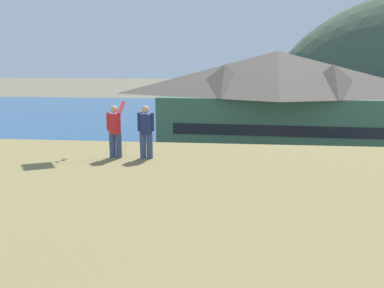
% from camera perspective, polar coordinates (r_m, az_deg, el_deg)
% --- Properties ---
extents(ground_plane, '(600.00, 600.00, 0.00)m').
position_cam_1_polar(ground_plane, '(24.36, -0.95, -13.42)').
color(ground_plane, '#66604C').
extents(parking_lot_pad, '(40.00, 20.00, 0.10)m').
position_cam_1_polar(parking_lot_pad, '(28.93, 0.30, -9.20)').
color(parking_lot_pad, gray).
rests_on(parking_lot_pad, ground).
extents(bay_water, '(360.00, 84.00, 0.03)m').
position_cam_1_polar(bay_water, '(82.62, 4.27, 4.22)').
color(bay_water, navy).
rests_on(bay_water, ground).
extents(harbor_lodge, '(27.09, 13.38, 11.84)m').
position_cam_1_polar(harbor_lodge, '(44.79, 12.14, 6.10)').
color(harbor_lodge, '#38604C').
rests_on(harbor_lodge, ground).
extents(wharf_dock, '(3.20, 15.90, 0.70)m').
position_cam_1_polar(wharf_dock, '(59.97, 0.57, 1.88)').
color(wharf_dock, '#70604C').
rests_on(wharf_dock, ground).
extents(moored_boat_wharfside, '(2.38, 6.99, 2.16)m').
position_cam_1_polar(moored_boat_wharfside, '(63.10, -2.29, 2.68)').
color(moored_boat_wharfside, navy).
rests_on(moored_boat_wharfside, ground).
extents(moored_boat_outer_mooring, '(1.90, 5.72, 2.16)m').
position_cam_1_polar(moored_boat_outer_mooring, '(63.89, 3.84, 2.78)').
color(moored_boat_outer_mooring, '#23564C').
rests_on(moored_boat_outer_mooring, ground).
extents(parked_car_mid_row_near, '(4.25, 2.14, 1.82)m').
position_cam_1_polar(parked_car_mid_row_near, '(26.67, -12.81, -8.98)').
color(parked_car_mid_row_near, slate).
rests_on(parked_car_mid_row_near, parking_lot_pad).
extents(parked_car_back_row_right, '(4.21, 2.07, 1.82)m').
position_cam_1_polar(parked_car_back_row_right, '(30.72, 22.89, -6.89)').
color(parked_car_back_row_right, '#236633').
rests_on(parked_car_back_row_right, parking_lot_pad).
extents(parked_car_mid_row_far, '(4.25, 2.16, 1.82)m').
position_cam_1_polar(parked_car_mid_row_far, '(29.00, 11.69, -7.27)').
color(parked_car_mid_row_far, silver).
rests_on(parked_car_mid_row_far, parking_lot_pad).
extents(parked_car_back_row_left, '(4.29, 2.24, 1.82)m').
position_cam_1_polar(parked_car_back_row_left, '(23.25, 9.88, -11.97)').
color(parked_car_back_row_left, red).
rests_on(parked_car_back_row_left, parking_lot_pad).
extents(parked_car_lone_by_shed, '(4.28, 2.21, 1.82)m').
position_cam_1_polar(parked_car_lone_by_shed, '(26.10, 22.04, -10.02)').
color(parked_car_lone_by_shed, red).
rests_on(parked_car_lone_by_shed, parking_lot_pad).
extents(parked_car_front_row_end, '(4.24, 2.14, 1.82)m').
position_cam_1_polar(parked_car_front_row_end, '(30.86, -8.85, -6.02)').
color(parked_car_front_row_end, black).
rests_on(parked_car_front_row_end, parking_lot_pad).
extents(parked_car_corner_spot, '(4.34, 2.33, 1.82)m').
position_cam_1_polar(parked_car_corner_spot, '(24.52, -1.51, -10.54)').
color(parked_car_corner_spot, '#236633').
rests_on(parked_car_corner_spot, parking_lot_pad).
extents(parked_car_front_row_red, '(4.22, 2.09, 1.82)m').
position_cam_1_polar(parked_car_front_row_red, '(30.58, 0.01, -6.04)').
color(parked_car_front_row_red, '#236633').
rests_on(parked_car_front_row_red, parking_lot_pad).
extents(parking_light_pole, '(0.24, 0.78, 6.25)m').
position_cam_1_polar(parking_light_pole, '(34.11, -7.56, 0.34)').
color(parking_light_pole, '#ADADB2').
rests_on(parking_light_pole, parking_lot_pad).
extents(person_kite_flyer, '(0.53, 0.65, 1.86)m').
position_cam_1_polar(person_kite_flyer, '(13.08, -11.21, 2.11)').
color(person_kite_flyer, '#384770').
rests_on(person_kite_flyer, grassy_hill_foreground).
extents(person_companion, '(0.55, 0.40, 1.74)m').
position_cam_1_polar(person_companion, '(12.84, -6.75, 2.00)').
color(person_companion, '#384770').
rests_on(person_companion, grassy_hill_foreground).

